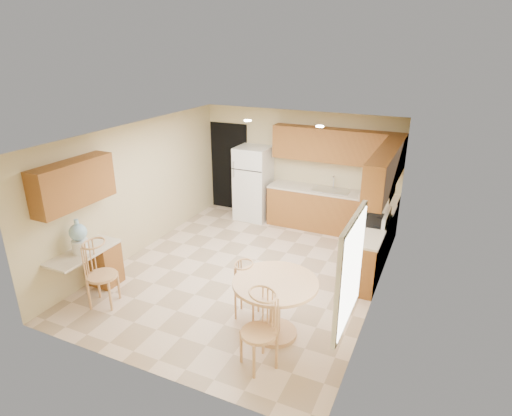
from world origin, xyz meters
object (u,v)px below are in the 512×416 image
at_px(chair_table_a, 244,288).
at_px(chair_table_b, 255,328).
at_px(water_crock, 79,238).
at_px(dining_table, 275,300).
at_px(refrigerator, 253,183).
at_px(chair_desk, 96,271).
at_px(stove, 368,242).

relative_size(chair_table_a, chair_table_b, 0.84).
height_order(chair_table_b, water_crock, water_crock).
distance_m(dining_table, chair_table_b, 0.75).
xyz_separation_m(refrigerator, dining_table, (2.11, -3.81, -0.28)).
distance_m(refrigerator, dining_table, 4.36).
bearing_deg(chair_table_a, chair_desk, -81.06).
xyz_separation_m(refrigerator, chair_desk, (-0.60, -4.31, -0.20)).
bearing_deg(refrigerator, water_crock, -104.24).
bearing_deg(chair_table_b, refrigerator, -29.64).
height_order(stove, chair_desk, stove).
relative_size(stove, water_crock, 1.94).
distance_m(chair_table_a, chair_table_b, 1.10).
bearing_deg(water_crock, refrigerator, 75.76).
bearing_deg(chair_table_a, refrigerator, -165.07).
bearing_deg(refrigerator, dining_table, -60.96).
xyz_separation_m(dining_table, water_crock, (-3.16, -0.33, 0.46)).
bearing_deg(refrigerator, stove, -22.99).
bearing_deg(water_crock, stove, 36.62).
relative_size(refrigerator, chair_table_a, 1.95).
height_order(stove, chair_table_a, stove).
height_order(chair_table_a, water_crock, water_crock).
bearing_deg(dining_table, stove, 73.62).
bearing_deg(water_crock, chair_table_a, 10.76).
xyz_separation_m(refrigerator, chair_table_b, (2.16, -4.56, -0.21)).
relative_size(chair_table_b, water_crock, 1.85).
bearing_deg(refrigerator, chair_table_b, -64.59).
xyz_separation_m(stove, chair_table_a, (-1.31, -2.42, 0.06)).
height_order(dining_table, water_crock, water_crock).
bearing_deg(stove, water_crock, -143.38).
relative_size(chair_table_a, water_crock, 1.54).
distance_m(dining_table, chair_table_a, 0.58).
bearing_deg(chair_desk, dining_table, 80.72).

